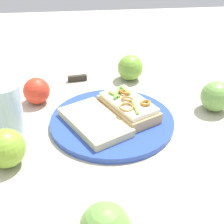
% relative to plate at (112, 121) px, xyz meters
% --- Properties ---
extents(ground_plane, '(2.00, 2.00, 0.00)m').
position_rel_plate_xyz_m(ground_plane, '(0.00, 0.00, -0.01)').
color(ground_plane, '#BBB39B').
rests_on(ground_plane, ground).
extents(plate, '(0.30, 0.30, 0.01)m').
position_rel_plate_xyz_m(plate, '(0.00, 0.00, 0.00)').
color(plate, '#2C4BB0').
rests_on(plate, ground_plane).
extents(sandwich, '(0.15, 0.18, 0.05)m').
position_rel_plate_xyz_m(sandwich, '(0.04, 0.02, 0.03)').
color(sandwich, tan).
rests_on(sandwich, plate).
extents(bread_slice_side, '(0.18, 0.21, 0.02)m').
position_rel_plate_xyz_m(bread_slice_side, '(-0.04, -0.02, 0.02)').
color(bread_slice_side, '#D8C789').
rests_on(bread_slice_side, plate).
extents(apple_0, '(0.11, 0.11, 0.08)m').
position_rel_plate_xyz_m(apple_0, '(0.08, 0.24, 0.03)').
color(apple_0, '#75AA37').
rests_on(apple_0, ground_plane).
extents(apple_2, '(0.11, 0.11, 0.08)m').
position_rel_plate_xyz_m(apple_2, '(-0.23, -0.12, 0.03)').
color(apple_2, '#82AC32').
rests_on(apple_2, ground_plane).
extents(apple_3, '(0.10, 0.10, 0.07)m').
position_rel_plate_xyz_m(apple_3, '(-0.19, 0.12, 0.03)').
color(apple_3, red).
rests_on(apple_3, ground_plane).
extents(apple_4, '(0.11, 0.11, 0.08)m').
position_rel_plate_xyz_m(apple_4, '(0.27, 0.04, 0.03)').
color(apple_4, '#71A54B').
rests_on(apple_4, ground_plane).
extents(drinking_glass, '(0.07, 0.07, 0.12)m').
position_rel_plate_xyz_m(drinking_glass, '(-0.24, -0.00, 0.05)').
color(drinking_glass, silver).
rests_on(drinking_glass, ground_plane).
extents(knife, '(0.12, 0.03, 0.02)m').
position_rel_plate_xyz_m(knife, '(-0.09, 0.24, 0.00)').
color(knife, silver).
rests_on(knife, ground_plane).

